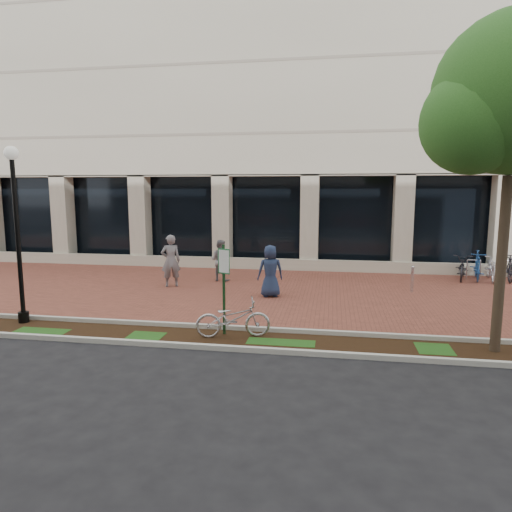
% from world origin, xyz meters
% --- Properties ---
extents(ground, '(120.00, 120.00, 0.00)m').
position_xyz_m(ground, '(0.00, 0.00, 0.00)').
color(ground, black).
rests_on(ground, ground).
extents(brick_plaza, '(40.00, 9.00, 0.01)m').
position_xyz_m(brick_plaza, '(0.00, 0.00, 0.01)').
color(brick_plaza, brown).
rests_on(brick_plaza, ground).
extents(planting_strip, '(40.00, 1.50, 0.01)m').
position_xyz_m(planting_strip, '(0.00, -5.25, 0.01)').
color(planting_strip, black).
rests_on(planting_strip, ground).
extents(curb_plaza_side, '(40.00, 0.12, 0.12)m').
position_xyz_m(curb_plaza_side, '(0.00, -4.50, 0.06)').
color(curb_plaza_side, beige).
rests_on(curb_plaza_side, ground).
extents(curb_street_side, '(40.00, 0.12, 0.12)m').
position_xyz_m(curb_street_side, '(0.00, -6.00, 0.06)').
color(curb_street_side, beige).
rests_on(curb_street_side, ground).
extents(near_office_building, '(40.00, 12.12, 16.00)m').
position_xyz_m(near_office_building, '(0.00, 10.47, 10.05)').
color(near_office_building, beige).
rests_on(near_office_building, ground).
extents(parking_sign, '(0.34, 0.07, 2.26)m').
position_xyz_m(parking_sign, '(0.42, -4.89, 1.45)').
color(parking_sign, '#153B1C').
rests_on(parking_sign, ground).
extents(lamppost, '(0.36, 0.36, 4.69)m').
position_xyz_m(lamppost, '(-5.19, -4.79, 2.64)').
color(lamppost, black).
rests_on(lamppost, ground).
extents(locked_bicycle, '(1.92, 1.09, 0.95)m').
position_xyz_m(locked_bicycle, '(0.69, -5.06, 0.48)').
color(locked_bicycle, '#B8B8BD').
rests_on(locked_bicycle, ground).
extents(pedestrian_left, '(0.84, 0.72, 1.94)m').
position_xyz_m(pedestrian_left, '(-2.84, 0.28, 0.97)').
color(pedestrian_left, slate).
rests_on(pedestrian_left, ground).
extents(pedestrian_mid, '(0.90, 0.77, 1.63)m').
position_xyz_m(pedestrian_mid, '(-1.31, 1.66, 0.82)').
color(pedestrian_mid, slate).
rests_on(pedestrian_mid, ground).
extents(pedestrian_right, '(0.99, 0.79, 1.76)m').
position_xyz_m(pedestrian_right, '(1.00, -0.69, 0.88)').
color(pedestrian_right, '#1D2A49').
rests_on(pedestrian_right, ground).
extents(bollard, '(0.12, 0.12, 0.95)m').
position_xyz_m(bollard, '(5.81, 0.76, 0.48)').
color(bollard, '#B5B5B9').
rests_on(bollard, ground).
extents(bike_rack_cluster, '(3.64, 2.11, 1.16)m').
position_xyz_m(bike_rack_cluster, '(9.54, 3.51, 0.55)').
color(bike_rack_cluster, black).
rests_on(bike_rack_cluster, ground).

